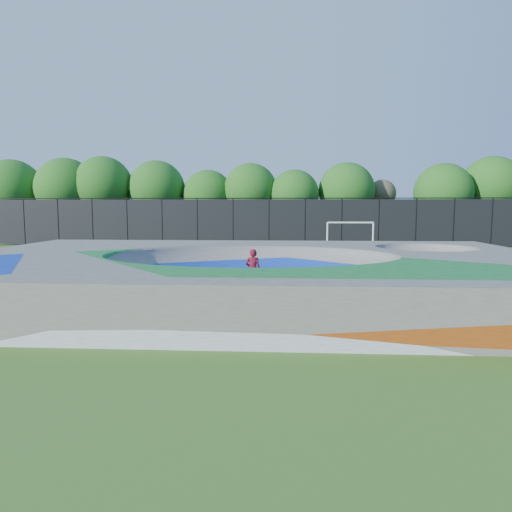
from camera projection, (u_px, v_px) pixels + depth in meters
The scene contains 7 objects.
ground at pixel (251, 293), 17.20m from camera, with size 120.00×120.00×0.00m, color #365F1A.
skate_deck at pixel (251, 274), 17.12m from camera, with size 22.00×14.00×1.50m, color gray.
skater at pixel (253, 270), 17.64m from camera, with size 0.60×0.39×1.64m, color red.
skateboard at pixel (253, 290), 17.73m from camera, with size 0.78×0.22×0.05m, color black.
soccer_goal at pixel (350, 231), 32.58m from camera, with size 3.36×0.12×2.22m.
fence at pixel (269, 221), 37.83m from camera, with size 48.09×0.09×4.04m.
treeline at pixel (258, 189), 42.15m from camera, with size 54.10×6.75×8.48m.
Camera 1 is at (1.21, -16.91, 3.22)m, focal length 32.00 mm.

